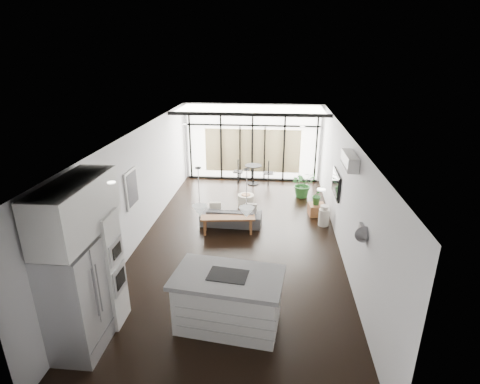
% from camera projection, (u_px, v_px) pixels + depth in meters
% --- Properties ---
extents(floor, '(5.00, 10.00, 0.00)m').
position_uv_depth(floor, '(239.00, 242.00, 9.53)').
color(floor, black).
rests_on(floor, ground).
extents(ceiling, '(5.00, 10.00, 0.00)m').
position_uv_depth(ceiling, '(239.00, 133.00, 8.53)').
color(ceiling, white).
rests_on(ceiling, ground).
extents(wall_left, '(0.02, 10.00, 2.80)m').
position_uv_depth(wall_left, '(138.00, 187.00, 9.26)').
color(wall_left, silver).
rests_on(wall_left, ground).
extents(wall_right, '(0.02, 10.00, 2.80)m').
position_uv_depth(wall_right, '(344.00, 194.00, 8.80)').
color(wall_right, silver).
rests_on(wall_right, ground).
extents(wall_back, '(5.00, 0.02, 2.80)m').
position_uv_depth(wall_back, '(253.00, 143.00, 13.68)').
color(wall_back, silver).
rests_on(wall_back, ground).
extents(wall_front, '(5.00, 0.02, 2.80)m').
position_uv_depth(wall_front, '(196.00, 341.00, 4.38)').
color(wall_front, silver).
rests_on(wall_front, ground).
extents(glazing, '(5.00, 0.20, 2.80)m').
position_uv_depth(glazing, '(252.00, 143.00, 13.56)').
color(glazing, black).
rests_on(glazing, ground).
extents(skylight, '(4.70, 1.90, 0.06)m').
position_uv_depth(skylight, '(251.00, 109.00, 12.26)').
color(skylight, white).
rests_on(skylight, ceiling).
extents(neighbour_building, '(3.50, 0.02, 1.60)m').
position_uv_depth(neighbour_building, '(252.00, 151.00, 13.74)').
color(neighbour_building, beige).
rests_on(neighbour_building, ground).
extents(island, '(1.98, 1.32, 1.02)m').
position_uv_depth(island, '(228.00, 300.00, 6.50)').
color(island, silver).
rests_on(island, floor).
extents(cooktop, '(0.72, 0.52, 0.01)m').
position_uv_depth(cooktop, '(228.00, 275.00, 6.32)').
color(cooktop, black).
rests_on(cooktop, island).
extents(fridge, '(0.72, 0.90, 1.86)m').
position_uv_depth(fridge, '(75.00, 301.00, 5.82)').
color(fridge, '#A8A9AE').
rests_on(fridge, floor).
extents(appliance_column, '(0.55, 0.57, 2.12)m').
position_uv_depth(appliance_column, '(103.00, 270.00, 6.41)').
color(appliance_column, silver).
rests_on(appliance_column, floor).
extents(upper_cabinets, '(0.62, 1.75, 0.86)m').
position_uv_depth(upper_cabinets, '(75.00, 209.00, 5.63)').
color(upper_cabinets, silver).
rests_on(upper_cabinets, wall_left).
extents(pendant_left, '(0.26, 0.26, 0.18)m').
position_uv_depth(pendant_left, '(200.00, 211.00, 6.38)').
color(pendant_left, white).
rests_on(pendant_left, ceiling).
extents(pendant_right, '(0.26, 0.26, 0.18)m').
position_uv_depth(pendant_right, '(246.00, 212.00, 6.31)').
color(pendant_right, white).
rests_on(pendant_right, ceiling).
extents(sofa, '(1.70, 0.55, 0.66)m').
position_uv_depth(sofa, '(231.00, 213.00, 10.39)').
color(sofa, '#4D4D4F').
rests_on(sofa, floor).
extents(console_bench, '(1.46, 0.53, 0.46)m').
position_uv_depth(console_bench, '(228.00, 225.00, 9.93)').
color(console_bench, brown).
rests_on(console_bench, floor).
extents(pouf, '(0.58, 0.58, 0.40)m').
position_uv_depth(pouf, '(246.00, 201.00, 11.57)').
color(pouf, beige).
rests_on(pouf, floor).
extents(crate, '(0.50, 0.50, 0.34)m').
position_uv_depth(crate, '(316.00, 210.00, 11.02)').
color(crate, brown).
rests_on(crate, floor).
extents(plant_tall, '(1.08, 1.13, 0.70)m').
position_uv_depth(plant_tall, '(303.00, 187.00, 12.33)').
color(plant_tall, '#286229').
rests_on(plant_tall, floor).
extents(plant_crate, '(0.48, 0.64, 0.25)m').
position_uv_depth(plant_crate, '(317.00, 200.00, 10.91)').
color(plant_crate, '#286229').
rests_on(plant_crate, crate).
extents(milk_can, '(0.30, 0.30, 0.59)m').
position_uv_depth(milk_can, '(324.00, 215.00, 10.34)').
color(milk_can, beige).
rests_on(milk_can, floor).
extents(bistro_set, '(1.66, 0.72, 0.79)m').
position_uv_depth(bistro_set, '(253.00, 174.00, 13.47)').
color(bistro_set, black).
rests_on(bistro_set, floor).
extents(tv, '(0.05, 1.10, 0.65)m').
position_uv_depth(tv, '(336.00, 184.00, 9.77)').
color(tv, black).
rests_on(tv, wall_right).
extents(ac_unit, '(0.22, 0.90, 0.30)m').
position_uv_depth(ac_unit, '(350.00, 161.00, 7.69)').
color(ac_unit, white).
rests_on(ac_unit, wall_right).
extents(framed_art, '(0.04, 0.70, 0.90)m').
position_uv_depth(framed_art, '(132.00, 189.00, 8.74)').
color(framed_art, black).
rests_on(framed_art, wall_left).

